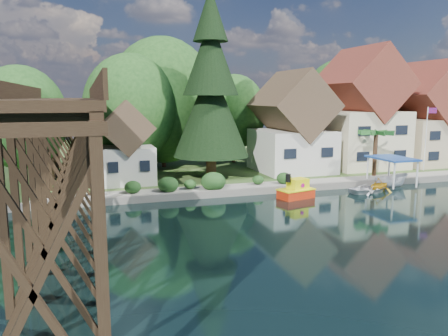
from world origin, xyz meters
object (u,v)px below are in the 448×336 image
at_px(conifer, 211,89).
at_px(house_center, 360,116).
at_px(tugboat, 296,190).
at_px(boat_canopy, 391,174).
at_px(house_left, 292,129).
at_px(shed, 126,148).
at_px(flagpole, 427,132).
at_px(house_right, 426,121).
at_px(palm_tree, 376,134).
at_px(trestle_bridge, 65,144).
at_px(boat_white_a, 369,188).
at_px(boat_yellow, 379,184).

bearing_deg(conifer, house_center, 6.94).
bearing_deg(tugboat, boat_canopy, 7.52).
distance_m(house_left, tugboat, 12.15).
bearing_deg(shed, flagpole, -4.84).
relative_size(house_left, house_right, 0.88).
relative_size(house_left, palm_tree, 2.20).
bearing_deg(boat_canopy, tugboat, -172.48).
bearing_deg(conifer, boat_canopy, -24.07).
xyz_separation_m(palm_tree, boat_canopy, (-0.42, -3.21, -3.63)).
bearing_deg(trestle_bridge, boat_canopy, 3.74).
xyz_separation_m(conifer, boat_white_a, (12.56, -8.52, -9.00)).
bearing_deg(house_right, house_center, 176.82).
distance_m(house_center, palm_tree, 6.80).
height_order(house_left, tugboat, house_left).
distance_m(house_right, boat_white_a, 19.10).
distance_m(palm_tree, boat_white_a, 7.47).
height_order(trestle_bridge, boat_white_a, trestle_bridge).
bearing_deg(flagpole, boat_yellow, -150.72).
xyz_separation_m(house_center, conifer, (-18.72, -2.28, 2.99)).
bearing_deg(trestle_bridge, tugboat, 1.51).
distance_m(flagpole, boat_white_a, 13.81).
distance_m(house_right, boat_canopy, 15.42).
bearing_deg(trestle_bridge, house_center, 19.49).
bearing_deg(house_right, conifer, -176.33).
relative_size(house_left, boat_white_a, 2.81).
xyz_separation_m(house_left, house_right, (18.00, 0.00, 0.64)).
bearing_deg(house_left, house_center, 3.18).
height_order(house_left, boat_yellow, house_left).
distance_m(house_left, palm_tree, 8.79).
height_order(boat_white_a, boat_canopy, boat_canopy).
relative_size(trestle_bridge, boat_canopy, 9.76).
relative_size(house_center, palm_tree, 2.77).
bearing_deg(boat_white_a, flagpole, -66.42).
height_order(house_center, shed, house_center).
xyz_separation_m(trestle_bridge, boat_white_a, (25.84, 0.53, -4.94)).
xyz_separation_m(conifer, palm_tree, (16.40, -3.93, -4.53)).
xyz_separation_m(trestle_bridge, house_center, (32.00, 11.33, 1.07)).
height_order(flagpole, boat_canopy, flagpole).
xyz_separation_m(boat_canopy, boat_yellow, (-2.18, -1.14, -0.55)).
bearing_deg(palm_tree, house_left, 139.48).
height_order(conifer, tugboat, conifer).
xyz_separation_m(shed, boat_yellow, (22.08, -8.56, -3.13)).
xyz_separation_m(house_right, flagpole, (-3.56, -4.25, -0.95)).
bearing_deg(house_center, boat_canopy, -106.25).
height_order(tugboat, boat_canopy, boat_canopy).
distance_m(trestle_bridge, boat_canopy, 29.60).
bearing_deg(house_center, palm_tree, -110.52).
bearing_deg(palm_tree, house_center, 69.48).
relative_size(trestle_bridge, house_center, 3.18).
bearing_deg(house_left, boat_yellow, -67.93).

